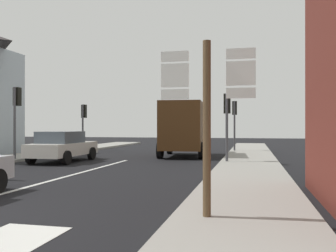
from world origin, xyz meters
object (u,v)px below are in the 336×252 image
Objects in this scene: route_sign_post at (207,115)px; traffic_light_far_left at (84,117)px; sedan_far at (63,146)px; traffic_light_near_left at (16,107)px; delivery_truck at (184,128)px; traffic_light_far_right at (235,114)px; traffic_light_near_right at (227,112)px.

route_sign_post is 19.80m from traffic_light_far_left.
traffic_light_near_left reaches higher than sedan_far.
sedan_far is at bearing -139.54° from delivery_truck.
delivery_truck is 1.52× the size of traffic_light_far_right.
traffic_light_far_left is (-2.28, 7.03, 1.61)m from sedan_far.
sedan_far is at bearing 8.54° from traffic_light_near_left.
traffic_light_far_left is at bearing 90.00° from traffic_light_near_left.
sedan_far is 12.79m from route_sign_post.
traffic_light_near_right is 7.65m from traffic_light_far_right.
traffic_light_far_left reaches higher than delivery_truck.
sedan_far is 7.56m from traffic_light_far_left.
traffic_light_far_right is (10.10, 1.36, 0.13)m from traffic_light_far_left.
traffic_light_near_left reaches higher than traffic_light_far_right.
sedan_far is 1.31× the size of traffic_light_near_right.
traffic_light_far_right is at bearing 7.70° from traffic_light_far_left.
traffic_light_near_right reaches higher than sedan_far.
traffic_light_far_right is at bearing 56.30° from delivery_truck.
traffic_light_far_right is (2.67, 4.01, 0.85)m from delivery_truck.
route_sign_post is 10.56m from traffic_light_near_right.
sedan_far is 8.02m from traffic_light_near_right.
delivery_truck is 1.42× the size of traffic_light_near_left.
traffic_light_near_left is at bearing 137.78° from route_sign_post.
traffic_light_near_right is 0.95× the size of traffic_light_far_right.
traffic_light_far_left is at bearing 148.11° from traffic_light_near_right.
traffic_light_near_right is 10.16m from traffic_light_near_left.
traffic_light_far_right reaches higher than traffic_light_far_left.
route_sign_post reaches higher than delivery_truck.
sedan_far is 1.16× the size of traffic_light_near_left.
delivery_truck is 8.86m from traffic_light_near_left.
sedan_far is 1.31× the size of traffic_light_far_left.
traffic_light_near_left reaches higher than delivery_truck.
traffic_light_near_right is (10.10, -6.28, -0.00)m from traffic_light_far_left.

